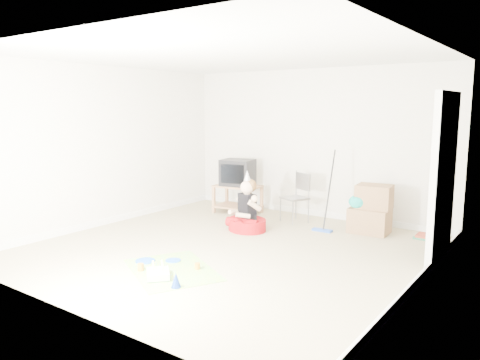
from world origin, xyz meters
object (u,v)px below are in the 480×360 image
Objects in this scene: crt_tv at (238,172)px; seated_woman at (247,217)px; birthday_cake at (158,274)px; folding_chair at (295,198)px; tv_stand at (238,197)px; cardboard_boxes at (371,210)px.

crt_tv is 1.37m from seated_woman.
seated_woman reaches higher than birthday_cake.
birthday_cake is (0.02, -3.23, -0.37)m from folding_chair.
tv_stand reaches higher than birthday_cake.
folding_chair is 1.14× the size of cardboard_boxes.
tv_stand is at bearing 179.19° from folding_chair.
crt_tv is 1.24m from folding_chair.
tv_stand is 2.49m from cardboard_boxes.
tv_stand is 0.45m from crt_tv.
seated_woman reaches higher than tv_stand.
tv_stand is at bearing -178.37° from cardboard_boxes.
birthday_cake is (-1.27, -3.32, -0.32)m from cardboard_boxes.
tv_stand is 3.48m from birthday_cake.
tv_stand is at bearing 132.57° from seated_woman.
folding_chair is at bearing 90.37° from birthday_cake.
cardboard_boxes is 1.92m from seated_woman.
seated_woman is (-0.35, -0.91, -0.21)m from folding_chair.
crt_tv is at bearing -178.37° from cardboard_boxes.
birthday_cake is (0.37, -2.33, -0.17)m from seated_woman.
cardboard_boxes is 1.89× the size of birthday_cake.
tv_stand is 0.90× the size of seated_woman.
seated_woman is 2.41× the size of birthday_cake.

